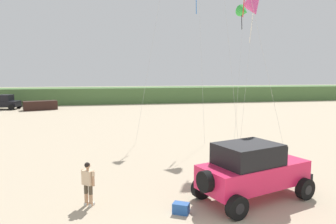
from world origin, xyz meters
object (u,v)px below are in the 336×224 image
(distant_sedan, at_px, (40,105))
(kite_red_delta, at_px, (254,9))
(person_watching, at_px, (88,181))
(distant_pickup, at_px, (2,102))
(cooler_box, at_px, (181,208))
(kite_pink_ribbon, at_px, (244,12))
(jeep, at_px, (253,170))

(distant_sedan, relative_size, kite_red_delta, 0.41)
(person_watching, xyz_separation_m, distant_pickup, (-13.23, 34.51, 0.00))
(cooler_box, xyz_separation_m, distant_sedan, (-11.29, 34.12, 0.41))
(kite_pink_ribbon, bearing_deg, person_watching, -132.41)
(jeep, relative_size, distant_pickup, 1.03)
(distant_pickup, bearing_deg, cooler_box, -65.31)
(jeep, bearing_deg, kite_red_delta, 65.03)
(distant_pickup, xyz_separation_m, kite_red_delta, (24.31, -24.79, 8.49))
(jeep, xyz_separation_m, kite_red_delta, (4.81, 10.33, 8.22))
(person_watching, distance_m, cooler_box, 3.58)
(cooler_box, distance_m, kite_red_delta, 16.38)
(person_watching, height_order, kite_pink_ribbon, kite_pink_ribbon)
(jeep, height_order, cooler_box, jeep)
(distant_sedan, xyz_separation_m, kite_pink_ribbon, (19.79, -19.94, 9.24))
(distant_pickup, relative_size, kite_red_delta, 0.48)
(distant_pickup, height_order, kite_red_delta, kite_red_delta)
(distant_pickup, bearing_deg, person_watching, -69.03)
(jeep, distance_m, distant_pickup, 40.17)
(distant_pickup, height_order, distant_sedan, distant_pickup)
(jeep, bearing_deg, distant_pickup, 119.04)
(jeep, bearing_deg, distant_sedan, 113.20)
(distant_pickup, height_order, kite_pink_ribbon, kite_pink_ribbon)
(person_watching, relative_size, distant_pickup, 0.34)
(kite_red_delta, bearing_deg, kite_pink_ribbon, 78.07)
(person_watching, distance_m, kite_pink_ribbon, 19.56)
(cooler_box, height_order, kite_pink_ribbon, kite_pink_ribbon)
(distant_sedan, distance_m, kite_pink_ribbon, 29.58)
(distant_pickup, distance_m, kite_pink_ribbon, 34.23)
(kite_pink_ribbon, xyz_separation_m, kite_red_delta, (-0.66, -3.14, -0.41))
(distant_pickup, xyz_separation_m, distant_sedan, (5.18, -1.71, -0.34))
(cooler_box, bearing_deg, kite_pink_ribbon, 88.16)
(kite_red_delta, bearing_deg, jeep, -114.97)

